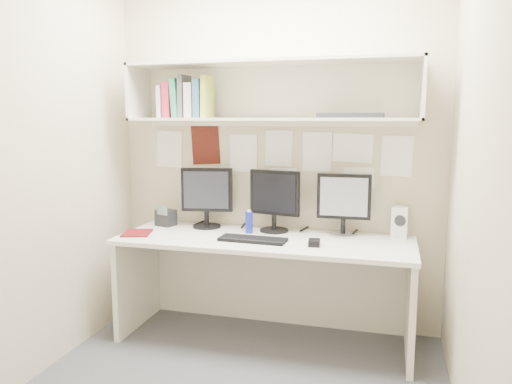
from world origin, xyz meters
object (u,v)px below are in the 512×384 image
(monitor_center, at_px, (274,198))
(keyboard, at_px, (253,239))
(maroon_notebook, at_px, (137,233))
(desk_phone, at_px, (166,217))
(monitor_right, at_px, (344,202))
(monitor_left, at_px, (207,195))
(speaker, at_px, (400,222))
(desk, at_px, (264,289))

(monitor_center, distance_m, keyboard, 0.41)
(maroon_notebook, relative_size, desk_phone, 1.40)
(monitor_right, xyz_separation_m, desk_phone, (-1.33, -0.04, -0.17))
(keyboard, bearing_deg, monitor_center, 80.69)
(maroon_notebook, bearing_deg, monitor_left, 24.72)
(monitor_left, relative_size, monitor_center, 1.01)
(monitor_right, xyz_separation_m, keyboard, (-0.56, -0.33, -0.23))
(monitor_right, height_order, speaker, monitor_right)
(desk, distance_m, keyboard, 0.39)
(desk, height_order, speaker, speaker)
(desk, bearing_deg, maroon_notebook, -172.27)
(monitor_center, distance_m, speaker, 0.88)
(monitor_right, bearing_deg, monitor_left, 178.54)
(desk, xyz_separation_m, speaker, (0.89, 0.25, 0.47))
(monitor_right, relative_size, desk_phone, 2.65)
(monitor_center, height_order, maroon_notebook, monitor_center)
(monitor_right, distance_m, maroon_notebook, 1.46)
(desk, distance_m, desk_phone, 0.94)
(monitor_center, height_order, keyboard, monitor_center)
(monitor_center, bearing_deg, desk_phone, -165.61)
(monitor_left, relative_size, keyboard, 0.99)
(monitor_center, relative_size, keyboard, 0.99)
(keyboard, relative_size, maroon_notebook, 1.97)
(monitor_right, distance_m, keyboard, 0.69)
(monitor_left, distance_m, monitor_right, 1.01)
(monitor_center, xyz_separation_m, monitor_right, (0.49, 0.00, -0.01))
(desk_phone, bearing_deg, speaker, 22.35)
(monitor_center, xyz_separation_m, keyboard, (-0.07, -0.33, -0.23))
(monitor_right, bearing_deg, desk, -158.16)
(speaker, bearing_deg, monitor_center, -171.22)
(keyboard, bearing_deg, maroon_notebook, -176.37)
(desk, height_order, monitor_left, monitor_left)
(desk, distance_m, maroon_notebook, 0.98)
(monitor_left, xyz_separation_m, maroon_notebook, (-0.40, -0.34, -0.24))
(desk, height_order, monitor_center, monitor_center)
(monitor_left, height_order, monitor_right, monitor_left)
(monitor_left, distance_m, speaker, 1.39)
(desk, relative_size, monitor_center, 4.54)
(keyboard, xyz_separation_m, speaker, (0.94, 0.36, 0.10))
(monitor_left, bearing_deg, keyboard, -47.25)
(monitor_center, xyz_separation_m, speaker, (0.87, 0.04, -0.14))
(desk, bearing_deg, speaker, 16.03)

